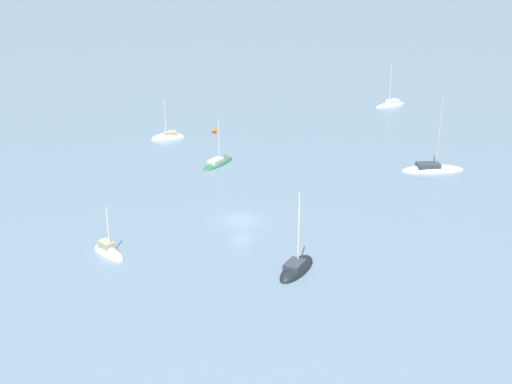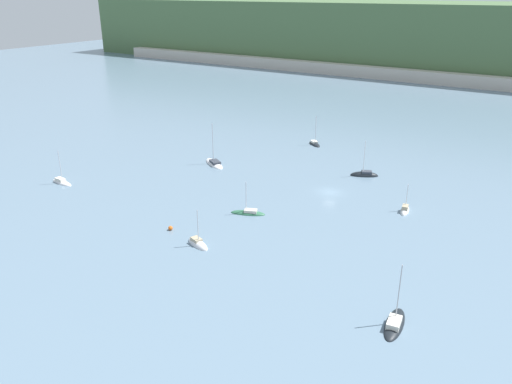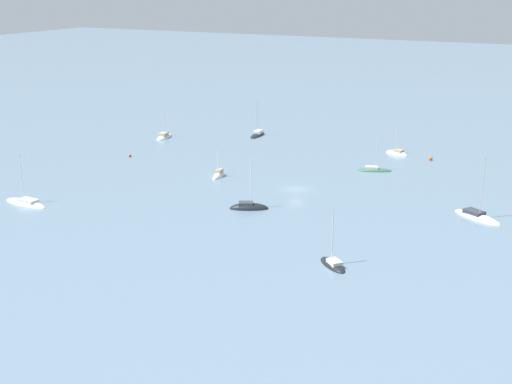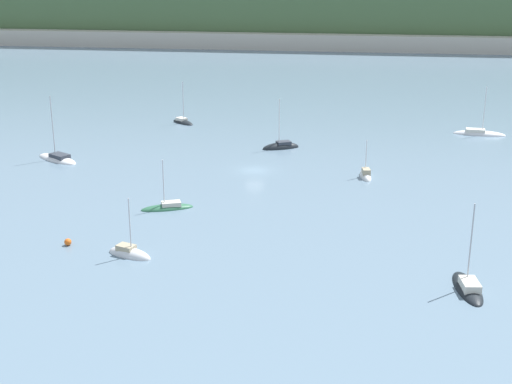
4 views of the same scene
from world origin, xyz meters
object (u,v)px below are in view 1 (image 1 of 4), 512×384
object	(u,v)px
sailboat_2	(390,105)
sailboat_6	(168,138)
mooring_buoy_0	(214,130)
sailboat_7	(432,170)
sailboat_3	(109,253)
sailboat_5	(296,270)
sailboat_0	(218,163)

from	to	relation	value
sailboat_2	sailboat_6	distance (m)	43.12
sailboat_2	mooring_buoy_0	xyz separation A→B (m)	(35.24, -4.42, 0.27)
sailboat_7	mooring_buoy_0	xyz separation A→B (m)	(14.97, -32.30, 0.29)
sailboat_3	sailboat_6	xyz separation A→B (m)	(-24.57, -31.70, -0.03)
sailboat_5	sailboat_7	size ratio (longest dim) A/B	0.86
sailboat_2	sailboat_3	distance (m)	71.96
sailboat_0	sailboat_6	world-z (taller)	sailboat_6
sailboat_6	sailboat_7	distance (m)	40.70
sailboat_5	mooring_buoy_0	world-z (taller)	sailboat_5
sailboat_6	mooring_buoy_0	size ratio (longest dim) A/B	9.35
sailboat_2	sailboat_3	bearing A→B (deg)	25.78
sailboat_7	mooring_buoy_0	size ratio (longest dim) A/B	13.64
sailboat_2	sailboat_6	size ratio (longest dim) A/B	1.10
sailboat_7	mooring_buoy_0	distance (m)	35.60
sailboat_3	sailboat_7	bearing A→B (deg)	77.97
sailboat_3	sailboat_7	world-z (taller)	sailboat_7
sailboat_0	sailboat_5	xyz separation A→B (m)	(10.71, 31.18, -0.01)
sailboat_0	sailboat_3	size ratio (longest dim) A/B	1.11
mooring_buoy_0	sailboat_2	bearing A→B (deg)	172.85
sailboat_6	sailboat_0	bearing A→B (deg)	108.73
sailboat_2	sailboat_0	bearing A→B (deg)	16.31
sailboat_3	sailboat_5	distance (m)	19.71
sailboat_0	sailboat_2	xyz separation A→B (m)	(-42.87, -8.62, 0.03)
sailboat_6	sailboat_7	xyz separation A→B (m)	(-22.41, 33.98, 0.01)
sailboat_7	sailboat_2	bearing A→B (deg)	85.21
sailboat_2	sailboat_7	size ratio (longest dim) A/B	0.75
sailboat_0	mooring_buoy_0	distance (m)	15.11
sailboat_3	mooring_buoy_0	xyz separation A→B (m)	(-32.01, -30.02, 0.27)
sailboat_0	sailboat_2	size ratio (longest dim) A/B	0.87
sailboat_3	mooring_buoy_0	distance (m)	43.89
sailboat_5	mooring_buoy_0	size ratio (longest dim) A/B	11.72
sailboat_5	sailboat_7	bearing A→B (deg)	-6.91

